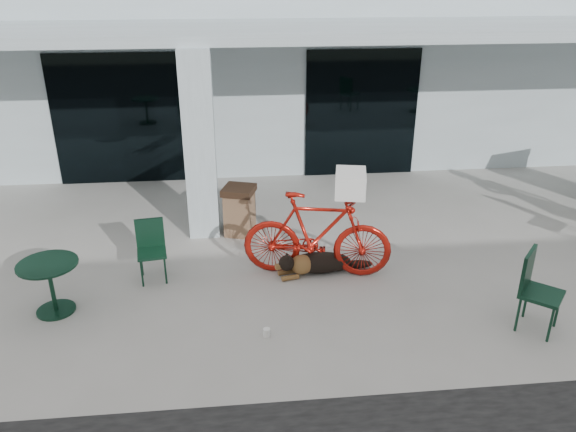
{
  "coord_description": "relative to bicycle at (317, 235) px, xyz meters",
  "views": [
    {
      "loc": [
        -0.96,
        -6.62,
        4.28
      ],
      "look_at": [
        -0.22,
        0.62,
        1.0
      ],
      "focal_mm": 35.0,
      "sensor_mm": 36.0,
      "label": 1
    }
  ],
  "objects": [
    {
      "name": "ground",
      "position": [
        -0.21,
        -0.67,
        -0.66
      ],
      "size": [
        80.0,
        80.0,
        0.0
      ],
      "primitive_type": "plane",
      "color": "#ADAAA3",
      "rests_on": "ground"
    },
    {
      "name": "trash_receptacle",
      "position": [
        -1.11,
        1.51,
        -0.23
      ],
      "size": [
        0.63,
        0.63,
        0.86
      ],
      "primitive_type": null,
      "rotation": [
        0.0,
        0.0,
        -0.31
      ],
      "color": "brown",
      "rests_on": "ground"
    },
    {
      "name": "laundry_basket",
      "position": [
        0.44,
        -0.09,
        0.82
      ],
      "size": [
        0.52,
        0.64,
        0.33
      ],
      "primitive_type": "cube",
      "rotation": [
        0.0,
        0.0,
        1.37
      ],
      "color": "white",
      "rests_on": "bicycle"
    },
    {
      "name": "storefront_glass_left",
      "position": [
        -3.41,
        4.31,
        0.69
      ],
      "size": [
        2.8,
        0.06,
        2.7
      ],
      "primitive_type": "cube",
      "color": "black",
      "rests_on": "ground"
    },
    {
      "name": "cafe_chair_near",
      "position": [
        -2.41,
        0.08,
        -0.2
      ],
      "size": [
        0.47,
        0.5,
        0.91
      ],
      "primitive_type": null,
      "rotation": [
        0.0,
        0.0,
        0.15
      ],
      "color": "#123524",
      "rests_on": "ground"
    },
    {
      "name": "column",
      "position": [
        -1.71,
        1.63,
        0.9
      ],
      "size": [
        0.5,
        0.5,
        3.12
      ],
      "primitive_type": "cube",
      "color": "silver",
      "rests_on": "ground"
    },
    {
      "name": "cup_near_dog",
      "position": [
        -0.85,
        -1.49,
        -0.6
      ],
      "size": [
        0.11,
        0.11,
        0.11
      ],
      "primitive_type": "cylinder",
      "rotation": [
        0.0,
        0.0,
        0.25
      ],
      "color": "white",
      "rests_on": "ground"
    },
    {
      "name": "overhang",
      "position": [
        -0.21,
        2.93,
        2.55
      ],
      "size": [
        22.0,
        2.8,
        0.18
      ],
      "primitive_type": "cube",
      "color": "silver",
      "rests_on": "column"
    },
    {
      "name": "storefront_glass_right",
      "position": [
        1.59,
        4.31,
        0.69
      ],
      "size": [
        2.4,
        0.06,
        2.7
      ],
      "primitive_type": "cube",
      "color": "black",
      "rests_on": "ground"
    },
    {
      "name": "cafe_chair_far_a",
      "position": [
        2.59,
        -1.67,
        -0.13
      ],
      "size": [
        0.71,
        0.7,
        1.06
      ],
      "primitive_type": null,
      "rotation": [
        0.0,
        0.0,
        0.86
      ],
      "color": "#123524",
      "rests_on": "ground"
    },
    {
      "name": "dog",
      "position": [
        0.05,
        0.03,
        -0.47
      ],
      "size": [
        1.18,
        0.61,
        0.37
      ],
      "primitive_type": null,
      "rotation": [
        0.0,
        0.0,
        0.22
      ],
      "color": "black",
      "rests_on": "ground"
    },
    {
      "name": "building",
      "position": [
        -0.21,
        7.83,
        1.59
      ],
      "size": [
        22.0,
        7.0,
        4.5
      ],
      "primitive_type": "cube",
      "color": "silver",
      "rests_on": "ground"
    },
    {
      "name": "cafe_table_near",
      "position": [
        -3.64,
        -0.64,
        -0.29
      ],
      "size": [
        0.95,
        0.95,
        0.73
      ],
      "primitive_type": null,
      "rotation": [
        0.0,
        0.0,
        0.24
      ],
      "color": "#123524",
      "rests_on": "ground"
    },
    {
      "name": "bicycle",
      "position": [
        0.0,
        0.0,
        0.0
      ],
      "size": [
        2.26,
        1.04,
        1.31
      ],
      "primitive_type": "imported",
      "rotation": [
        0.0,
        0.0,
        1.37
      ],
      "color": "#A1150C",
      "rests_on": "ground"
    }
  ]
}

